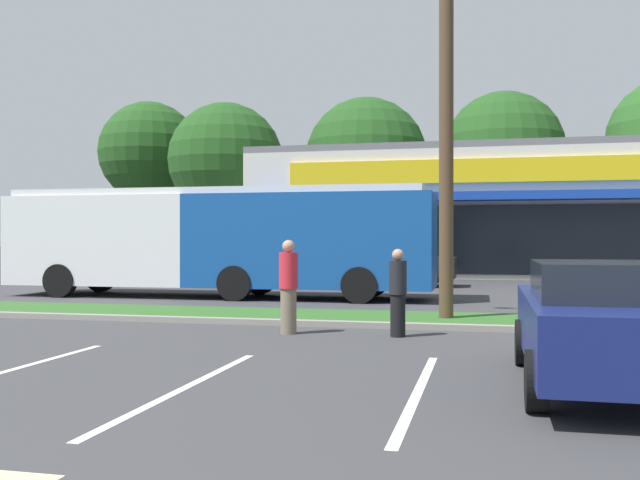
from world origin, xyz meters
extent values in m
cube|color=#2D5B23|center=(0.00, 14.00, 0.06)|extent=(56.00, 2.20, 0.12)
cube|color=gray|center=(0.00, 12.78, 0.06)|extent=(56.00, 0.24, 0.12)
cube|color=silver|center=(-1.68, 7.01, 0.00)|extent=(0.12, 4.80, 0.01)
cube|color=silver|center=(1.08, 6.65, 0.00)|extent=(0.12, 4.80, 0.01)
cube|color=silver|center=(3.80, 7.07, 0.00)|extent=(0.12, 4.80, 0.01)
cube|color=beige|center=(4.97, 35.83, 2.83)|extent=(22.68, 11.46, 5.66)
cube|color=black|center=(4.97, 30.06, 1.70)|extent=(19.05, 0.08, 2.94)
cube|color=#14389E|center=(4.97, 29.40, 3.51)|extent=(21.32, 1.40, 0.35)
cube|color=gold|center=(4.97, 30.02, 4.64)|extent=(18.14, 0.16, 1.02)
cube|color=slate|center=(4.97, 35.83, 5.81)|extent=(22.68, 11.46, 0.30)
cylinder|color=#473323|center=(-19.38, 46.83, 2.64)|extent=(0.44, 0.44, 5.27)
sphere|color=#1E4719|center=(-19.38, 46.83, 8.00)|extent=(7.26, 7.26, 7.26)
cylinder|color=#473323|center=(-11.83, 42.31, 2.00)|extent=(0.44, 0.44, 4.01)
sphere|color=#1E4719|center=(-11.83, 42.31, 6.76)|extent=(7.34, 7.34, 7.34)
cylinder|color=#473323|center=(-3.19, 45.22, 2.01)|extent=(0.44, 0.44, 4.02)
sphere|color=#1E4719|center=(-3.19, 45.22, 6.98)|extent=(7.89, 7.89, 7.89)
cylinder|color=#473323|center=(5.52, 44.75, 2.15)|extent=(0.44, 0.44, 4.30)
sphere|color=#1E4719|center=(5.52, 44.75, 7.10)|extent=(7.46, 7.46, 7.46)
cylinder|color=#4C3826|center=(3.74, 13.89, 5.47)|extent=(0.30, 0.30, 10.94)
cube|color=#144793|center=(-0.44, 19.12, 1.70)|extent=(7.15, 2.60, 2.70)
cube|color=silver|center=(-6.93, 19.07, 1.70)|extent=(5.86, 2.59, 2.70)
cube|color=silver|center=(-3.36, 19.10, 3.15)|extent=(12.47, 2.38, 0.20)
cube|color=black|center=(-3.37, 20.40, 2.19)|extent=(11.94, 0.14, 1.19)
cube|color=black|center=(-9.88, 19.05, 2.02)|extent=(0.08, 2.17, 1.51)
cylinder|color=black|center=(-7.89, 17.90, 0.50)|extent=(1.00, 0.31, 1.00)
cylinder|color=black|center=(-7.91, 20.24, 0.50)|extent=(1.00, 0.31, 1.00)
cylinder|color=black|center=(-2.38, 17.93, 0.50)|extent=(1.00, 0.31, 1.00)
cylinder|color=black|center=(-2.40, 20.28, 0.50)|extent=(1.00, 0.31, 1.00)
cylinder|color=black|center=(1.19, 17.96, 0.50)|extent=(1.00, 0.31, 1.00)
cylinder|color=black|center=(1.17, 20.30, 0.50)|extent=(1.00, 0.31, 1.00)
cube|color=navy|center=(5.91, 7.75, 0.70)|extent=(1.75, 4.52, 0.76)
cube|color=black|center=(5.91, 7.53, 1.29)|extent=(1.54, 2.03, 0.43)
cylinder|color=black|center=(5.08, 9.15, 0.32)|extent=(0.22, 0.64, 0.64)
cylinder|color=black|center=(5.08, 6.35, 0.32)|extent=(0.22, 0.64, 0.64)
cube|color=#9E998C|center=(-4.88, 24.27, 0.65)|extent=(4.40, 1.84, 0.65)
cube|color=black|center=(-4.66, 24.27, 1.21)|extent=(1.98, 1.62, 0.48)
cylinder|color=black|center=(-6.25, 23.40, 0.32)|extent=(0.64, 0.22, 0.64)
cylinder|color=black|center=(-6.25, 25.15, 0.32)|extent=(0.64, 0.22, 0.64)
cylinder|color=black|center=(-3.52, 23.40, 0.32)|extent=(0.64, 0.22, 0.64)
cylinder|color=black|center=(-3.52, 25.15, 0.32)|extent=(0.64, 0.22, 0.64)
cube|color=black|center=(1.09, 25.30, 0.70)|extent=(4.71, 1.75, 0.75)
cube|color=black|center=(0.85, 25.30, 1.33)|extent=(2.12, 1.54, 0.51)
cylinder|color=black|center=(2.55, 26.14, 0.32)|extent=(0.64, 0.22, 0.64)
cylinder|color=black|center=(2.55, 24.47, 0.32)|extent=(0.64, 0.22, 0.64)
cylinder|color=black|center=(-0.37, 26.14, 0.32)|extent=(0.64, 0.22, 0.64)
cylinder|color=black|center=(-0.37, 24.47, 0.32)|extent=(0.64, 0.22, 0.64)
cylinder|color=black|center=(3.01, 11.64, 0.38)|extent=(0.27, 0.27, 0.77)
cylinder|color=black|center=(3.01, 11.64, 1.07)|extent=(0.32, 0.32, 0.61)
sphere|color=tan|center=(3.01, 11.64, 1.48)|extent=(0.21, 0.21, 0.21)
cylinder|color=#726651|center=(0.97, 11.58, 0.42)|extent=(0.30, 0.30, 0.84)
cylinder|color=red|center=(0.97, 11.58, 1.18)|extent=(0.35, 0.35, 0.67)
sphere|color=tan|center=(0.97, 11.58, 1.63)|extent=(0.23, 0.23, 0.23)
camera|label=1|loc=(4.60, -1.35, 1.79)|focal=40.55mm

